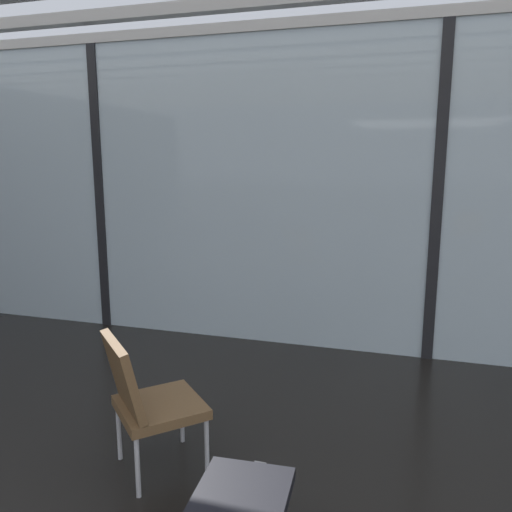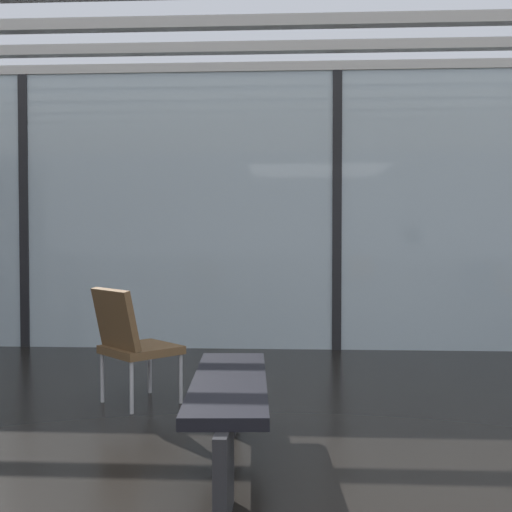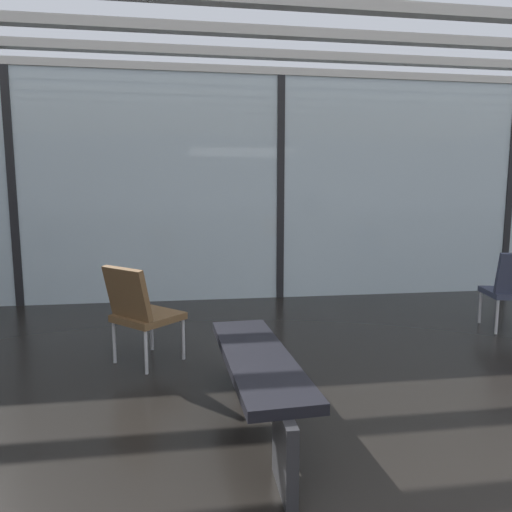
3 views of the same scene
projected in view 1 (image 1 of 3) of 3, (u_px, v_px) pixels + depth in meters
name	position (u px, v px, depth m)	size (l,w,h in m)	color
glass_curtain_wall	(437.00, 198.00, 4.59)	(14.00, 0.08, 3.06)	silver
window_mullion_0	(102.00, 191.00, 5.58)	(0.10, 0.12, 3.06)	black
window_mullion_1	(437.00, 198.00, 4.59)	(0.10, 0.12, 3.06)	black
parked_airplane	(454.00, 159.00, 9.92)	(13.82, 3.73, 3.73)	#B2BCD6
lounge_chair_0	(146.00, 396.00, 3.00)	(0.71, 0.71, 0.87)	brown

